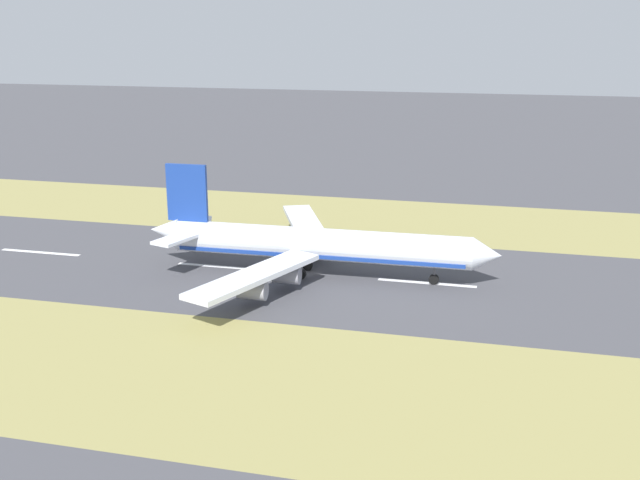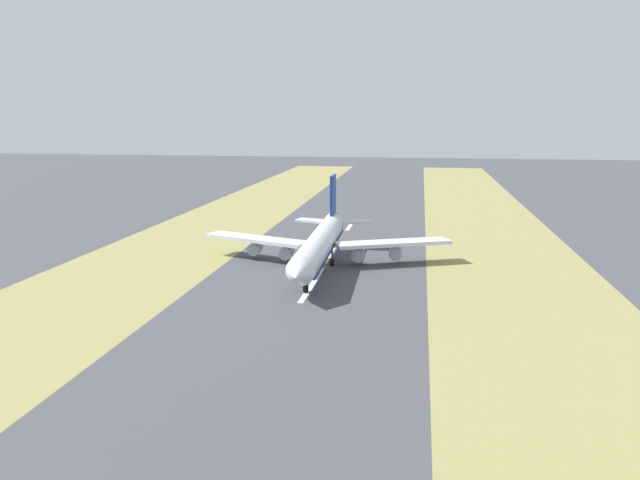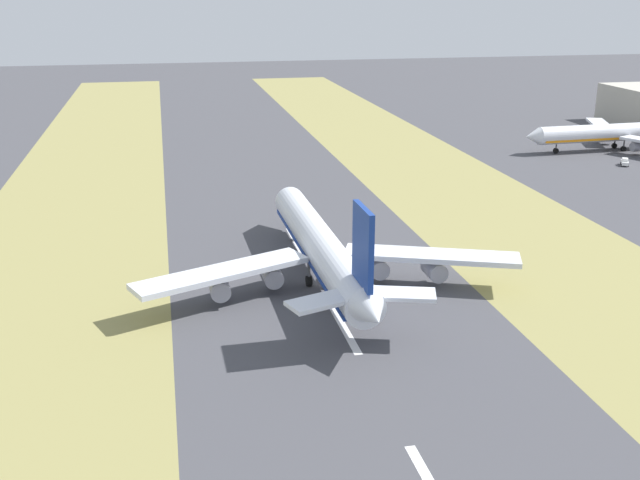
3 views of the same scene
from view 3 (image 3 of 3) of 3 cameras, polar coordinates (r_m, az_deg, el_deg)
name	(u,v)px [view 3 (image 3 of 3)]	position (r m, az deg, el deg)	size (l,w,h in m)	color
ground_plane	(319,283)	(127.75, -0.08, -3.29)	(800.00, 800.00, 0.00)	#424247
grass_median_west	(42,305)	(127.16, -20.42, -4.65)	(40.00, 600.00, 0.01)	olive
grass_median_east	(560,264)	(143.24, 17.84, -1.75)	(40.00, 600.00, 0.01)	olive
centreline_dash_mid	(344,327)	(111.77, 1.81, -6.65)	(1.20, 18.00, 0.01)	silver
centreline_dash_far	(296,242)	(148.11, -1.82, -0.15)	(1.20, 18.00, 0.01)	silver
airplane_main_jet	(323,249)	(125.94, 0.19, -0.69)	(64.13, 67.09, 20.20)	silver
airplane_parked_apron	(618,133)	(249.61, 21.75, 7.60)	(60.01, 57.28, 18.05)	silver
apron_car	(625,162)	(229.15, 22.21, 5.53)	(3.71, 4.72, 2.03)	white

